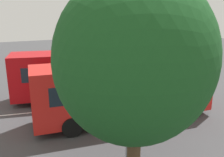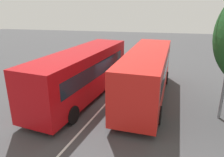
% 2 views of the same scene
% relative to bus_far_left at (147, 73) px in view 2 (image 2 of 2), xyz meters
% --- Properties ---
extents(ground_plane, '(71.77, 71.77, 0.00)m').
position_rel_bus_far_left_xyz_m(ground_plane, '(-0.21, 2.21, -1.76)').
color(ground_plane, '#424244').
extents(bus_far_left, '(10.03, 3.30, 3.20)m').
position_rel_bus_far_left_xyz_m(bus_far_left, '(0.00, 0.00, 0.00)').
color(bus_far_left, red).
rests_on(bus_far_left, ground).
extents(bus_center_left, '(10.11, 4.16, 3.20)m').
position_rel_bus_far_left_xyz_m(bus_center_left, '(-0.79, 4.14, 0.00)').
color(bus_center_left, '#B70C11').
rests_on(bus_center_left, ground).
extents(pedestrian, '(0.45, 0.45, 1.67)m').
position_rel_bus_far_left_xyz_m(pedestrian, '(7.12, 4.33, -0.78)').
color(pedestrian, '#232833').
rests_on(pedestrian, ground).
extents(lane_stripe_outer_left, '(14.76, 2.45, 0.01)m').
position_rel_bus_far_left_xyz_m(lane_stripe_outer_left, '(-0.21, 2.21, -1.76)').
color(lane_stripe_outer_left, silver).
rests_on(lane_stripe_outer_left, ground).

